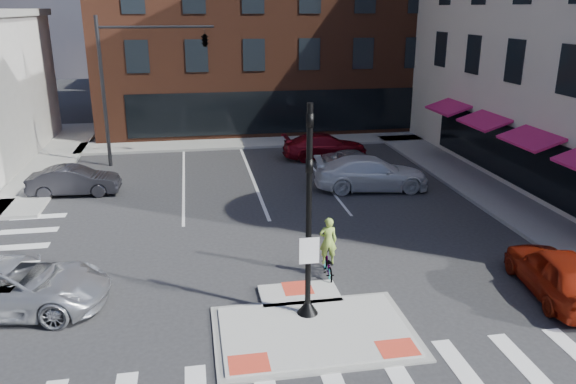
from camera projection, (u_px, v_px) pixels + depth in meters
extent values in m
plane|color=#28282B|center=(310.00, 324.00, 15.60)|extent=(120.00, 120.00, 0.00)
cube|color=gray|center=(314.00, 333.00, 15.13)|extent=(5.40, 3.60, 0.06)
cube|color=#A8A8A3|center=(314.00, 332.00, 15.12)|extent=(5.00, 3.20, 0.12)
cube|color=#A8A8A3|center=(299.00, 294.00, 17.08)|extent=(2.40, 1.40, 0.12)
cube|color=red|center=(249.00, 364.00, 13.66)|extent=(1.00, 0.80, 0.01)
cube|color=red|center=(397.00, 348.00, 14.29)|extent=(1.00, 0.80, 0.01)
cube|color=red|center=(298.00, 288.00, 17.34)|extent=(0.90, 0.90, 0.01)
cube|color=gray|center=(52.00, 158.00, 32.48)|extent=(3.00, 20.00, 0.15)
cube|color=gray|center=(488.00, 191.00, 26.71)|extent=(3.00, 24.00, 0.15)
cube|color=gray|center=(285.00, 141.00, 36.65)|extent=(26.00, 3.00, 0.15)
cube|color=#562A1B|center=(263.00, 19.00, 43.68)|extent=(24.00, 18.00, 15.00)
cube|color=black|center=(282.00, 112.00, 37.05)|extent=(20.00, 0.12, 2.80)
cube|color=black|center=(515.00, 156.00, 26.39)|extent=(0.12, 16.00, 2.60)
cube|color=#D91C6A|center=(505.00, 129.00, 25.86)|extent=(1.46, 3.00, 0.58)
cube|color=#D91C6A|center=(448.00, 107.00, 31.47)|extent=(1.46, 3.00, 0.58)
cube|color=slate|center=(177.00, 39.00, 62.02)|extent=(10.00, 12.00, 10.00)
cube|color=brown|center=(289.00, 29.00, 65.71)|extent=(12.00, 12.00, 12.00)
cone|color=black|center=(308.00, 306.00, 15.87)|extent=(0.60, 0.60, 0.45)
cylinder|color=black|center=(309.00, 211.00, 14.97)|extent=(0.16, 0.16, 5.80)
cube|color=white|center=(309.00, 251.00, 15.21)|extent=(0.55, 0.04, 0.75)
imported|color=black|center=(310.00, 134.00, 14.32)|extent=(0.18, 0.22, 1.10)
imported|color=black|center=(309.00, 179.00, 14.69)|extent=(0.18, 0.22, 1.10)
cylinder|color=black|center=(103.00, 93.00, 29.96)|extent=(0.20, 0.20, 8.00)
cylinder|color=black|center=(156.00, 27.00, 29.38)|extent=(6.00, 0.14, 0.14)
imported|color=black|center=(205.00, 38.00, 29.98)|extent=(0.48, 2.24, 0.90)
imported|color=silver|center=(13.00, 286.00, 16.13)|extent=(5.73, 3.28, 1.51)
imported|color=#9A230E|center=(559.00, 273.00, 16.93)|extent=(2.40, 4.67, 1.52)
imported|color=white|center=(371.00, 173.00, 26.95)|extent=(5.66, 2.83, 1.58)
imported|color=#28272D|center=(74.00, 181.00, 26.19)|extent=(4.15, 1.55, 1.35)
imported|color=silver|center=(349.00, 162.00, 29.17)|extent=(2.44, 4.53, 1.46)
imported|color=maroon|center=(325.00, 146.00, 32.55)|extent=(4.93, 2.07, 1.42)
imported|color=#3F3F44|center=(327.00, 264.00, 18.28)|extent=(0.67, 1.61, 0.83)
imported|color=#92B941|center=(328.00, 241.00, 18.02)|extent=(0.60, 0.42, 1.58)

